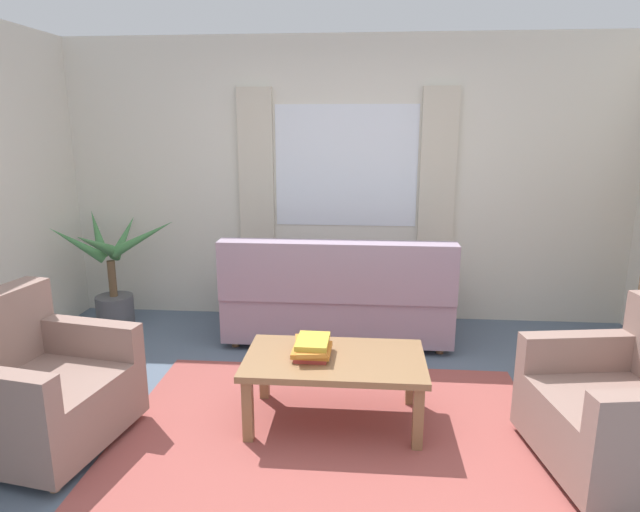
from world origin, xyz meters
The scene contains 10 objects.
ground_plane centered at (0.00, 0.00, 0.00)m, with size 6.24×6.24×0.00m, color slate.
wall_back centered at (0.00, 2.26, 1.30)m, with size 5.32×0.12×2.60m, color silver.
window_with_curtains centered at (0.00, 2.18, 1.45)m, with size 1.98×0.07×1.40m.
area_rug centered at (0.00, 0.00, 0.01)m, with size 2.55×2.07×0.01m, color #9E4C47.
couch centered at (-0.04, 1.60, 0.37)m, with size 1.90×0.82×0.92m.
armchair_left centered at (-1.69, -0.14, 0.35)m, with size 0.95×0.97×0.88m.
armchair_right centered at (1.62, -0.10, 0.35)m, with size 0.94×0.96×0.88m.
coffee_table centered at (0.02, 0.24, 0.38)m, with size 1.10×0.64×0.44m.
book_stack_on_table centered at (-0.13, 0.25, 0.50)m, with size 0.24×0.35×0.11m.
potted_plant centered at (-2.11, 1.75, 0.47)m, with size 1.06×1.12×1.07m.
Camera 1 is at (0.18, -2.81, 1.82)m, focal length 30.35 mm.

